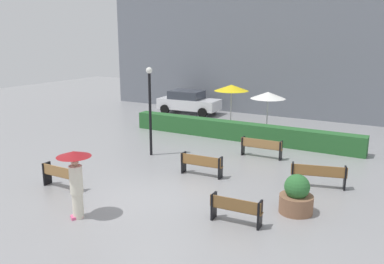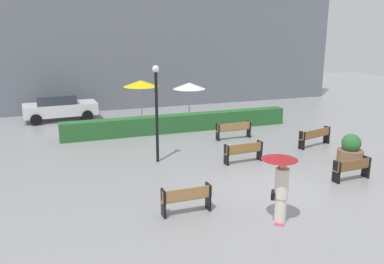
% 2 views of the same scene
% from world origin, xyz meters
% --- Properties ---
extents(ground_plane, '(60.00, 60.00, 0.00)m').
position_xyz_m(ground_plane, '(0.00, 0.00, 0.00)').
color(ground_plane, gray).
extents(bench_near_right, '(1.53, 0.43, 0.79)m').
position_xyz_m(bench_near_right, '(3.21, -0.43, 0.47)').
color(bench_near_right, brown).
rests_on(bench_near_right, ground).
extents(bench_far_right, '(1.90, 0.78, 0.83)m').
position_xyz_m(bench_far_right, '(4.61, 3.61, 0.51)').
color(bench_far_right, olive).
rests_on(bench_far_right, ground).
extents(bench_near_left, '(1.52, 0.36, 0.83)m').
position_xyz_m(bench_near_left, '(-3.27, -0.94, 0.49)').
color(bench_near_left, '#9E7242').
rests_on(bench_near_left, ground).
extents(bench_mid_center, '(1.69, 0.44, 0.82)m').
position_xyz_m(bench_mid_center, '(0.43, 2.65, 0.49)').
color(bench_mid_center, olive).
rests_on(bench_mid_center, ground).
extents(bench_back_row, '(1.86, 0.38, 0.84)m').
position_xyz_m(bench_back_row, '(1.61, 6.05, 0.51)').
color(bench_back_row, '#9E7242').
rests_on(bench_back_row, ground).
extents(pedestrian_with_umbrella, '(1.00, 1.00, 2.02)m').
position_xyz_m(pedestrian_with_umbrella, '(-1.03, -2.35, 1.33)').
color(pedestrian_with_umbrella, silver).
rests_on(pedestrian_with_umbrella, ground).
extents(planter_pot, '(1.02, 1.02, 1.22)m').
position_xyz_m(planter_pot, '(4.50, 1.16, 0.52)').
color(planter_pot, brown).
rests_on(planter_pot, ground).
extents(lamp_post, '(0.28, 0.28, 3.93)m').
position_xyz_m(lamp_post, '(-2.84, 3.96, 2.41)').
color(lamp_post, black).
rests_on(lamp_post, ground).
extents(patio_umbrella_yellow, '(1.97, 1.97, 2.53)m').
position_xyz_m(patio_umbrella_yellow, '(-1.97, 10.74, 2.34)').
color(patio_umbrella_yellow, silver).
rests_on(patio_umbrella_yellow, ground).
extents(patio_umbrella_white, '(1.83, 1.83, 2.40)m').
position_xyz_m(patio_umbrella_white, '(0.56, 9.74, 2.22)').
color(patio_umbrella_white, silver).
rests_on(patio_umbrella_white, ground).
extents(hedge_strip, '(12.26, 0.70, 0.92)m').
position_xyz_m(hedge_strip, '(-0.45, 8.40, 0.46)').
color(hedge_strip, '#28602D').
rests_on(hedge_strip, ground).
extents(building_facade, '(28.00, 1.20, 10.23)m').
position_xyz_m(building_facade, '(0.00, 16.00, 5.12)').
color(building_facade, slate).
rests_on(building_facade, ground).
extents(parked_car, '(4.30, 2.18, 1.57)m').
position_xyz_m(parked_car, '(-6.38, 13.43, 0.82)').
color(parked_car, silver).
rests_on(parked_car, ground).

